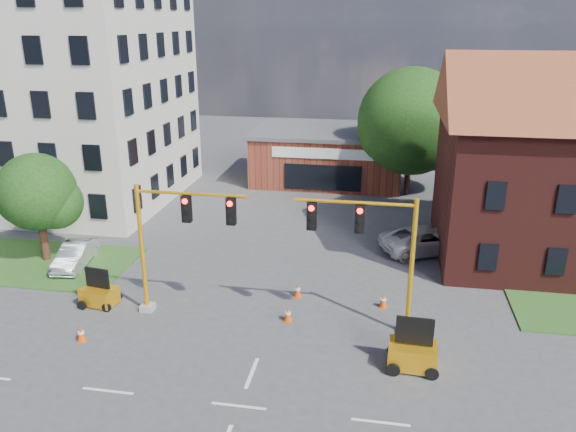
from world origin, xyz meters
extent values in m
plane|color=#47474A|center=(0.00, 0.00, 0.00)|extent=(120.00, 120.00, 0.00)
cube|color=beige|center=(-20.00, 22.00, 10.00)|extent=(18.00, 15.00, 20.00)
cube|color=maroon|center=(0.00, 30.00, 2.00)|extent=(12.00, 8.00, 4.00)
cube|color=#535355|center=(0.00, 30.00, 4.15)|extent=(12.40, 8.40, 0.30)
cube|color=white|center=(0.00, 25.95, 3.20)|extent=(8.00, 0.10, 0.80)
cube|color=black|center=(0.00, 25.95, 1.30)|extent=(6.00, 0.10, 2.00)
cylinder|color=#392014|center=(6.50, 27.00, 2.02)|extent=(0.44, 0.44, 4.04)
sphere|color=#153A11|center=(6.50, 27.00, 5.69)|extent=(8.09, 8.09, 8.09)
sphere|color=#153A11|center=(8.12, 27.30, 4.77)|extent=(5.66, 5.66, 5.66)
cylinder|color=#392014|center=(-14.00, 10.50, 1.45)|extent=(0.44, 0.44, 2.89)
sphere|color=#153A11|center=(-14.00, 10.50, 4.07)|extent=(4.26, 4.26, 4.26)
sphere|color=#153A11|center=(-13.15, 10.80, 3.42)|extent=(2.98, 2.98, 2.98)
cube|color=#9C9C97|center=(-6.00, 6.00, 0.15)|extent=(0.60, 0.60, 0.30)
cylinder|color=#FFA715|center=(-6.00, 6.00, 3.10)|extent=(0.20, 0.20, 6.20)
cylinder|color=#FFA715|center=(-3.50, 6.00, 5.90)|extent=(5.00, 0.14, 0.14)
cube|color=black|center=(-3.75, 6.00, 5.20)|extent=(0.40, 0.32, 1.20)
cube|color=black|center=(-1.75, 6.00, 5.20)|extent=(0.40, 0.32, 1.20)
sphere|color=#FF0C07|center=(-3.75, 5.82, 5.60)|extent=(0.24, 0.24, 0.24)
cube|color=#9C9C97|center=(6.00, 6.00, 0.15)|extent=(0.60, 0.60, 0.30)
cylinder|color=#FFA715|center=(6.00, 6.00, 3.10)|extent=(0.20, 0.20, 6.20)
cylinder|color=#FFA715|center=(3.50, 6.00, 5.90)|extent=(5.00, 0.14, 0.14)
cube|color=black|center=(3.75, 6.00, 5.20)|extent=(0.40, 0.32, 1.20)
cube|color=black|center=(1.75, 6.00, 5.20)|extent=(0.40, 0.32, 1.20)
sphere|color=#FF0C07|center=(3.75, 5.82, 5.60)|extent=(0.24, 0.24, 0.24)
cube|color=#FFA715|center=(-8.46, 6.11, 0.49)|extent=(1.76, 1.31, 0.81)
cube|color=black|center=(-8.46, 6.11, 1.43)|extent=(1.26, 0.30, 0.99)
cube|color=#FFA715|center=(6.14, 3.43, 0.57)|extent=(1.94, 1.36, 0.93)
cube|color=black|center=(6.14, 3.43, 1.66)|extent=(1.46, 0.21, 1.14)
cube|color=#DC460B|center=(-7.69, 2.98, 0.02)|extent=(0.38, 0.38, 0.04)
cone|color=#DC460B|center=(-7.69, 2.98, 0.35)|extent=(0.40, 0.40, 0.70)
cylinder|color=white|center=(-7.69, 2.98, 0.42)|extent=(0.27, 0.27, 0.09)
cube|color=#DC460B|center=(0.78, 8.55, 0.02)|extent=(0.38, 0.38, 0.04)
cone|color=#DC460B|center=(0.78, 8.55, 0.35)|extent=(0.40, 0.40, 0.70)
cylinder|color=white|center=(0.78, 8.55, 0.42)|extent=(0.27, 0.27, 0.09)
cube|color=#DC460B|center=(0.71, 6.13, 0.02)|extent=(0.38, 0.38, 0.04)
cone|color=#DC460B|center=(0.71, 6.13, 0.35)|extent=(0.40, 0.40, 0.70)
cylinder|color=white|center=(0.71, 6.13, 0.42)|extent=(0.27, 0.27, 0.09)
cube|color=#DC460B|center=(4.96, 8.20, 0.02)|extent=(0.38, 0.38, 0.04)
cone|color=#DC460B|center=(4.96, 8.20, 0.35)|extent=(0.40, 0.40, 0.70)
cylinder|color=white|center=(4.96, 8.20, 0.42)|extent=(0.27, 0.27, 0.09)
imported|color=silver|center=(7.39, 15.43, 0.77)|extent=(6.08, 4.63, 1.53)
imported|color=#B9BCC2|center=(-11.93, 10.09, 0.65)|extent=(1.88, 4.09, 1.30)
camera|label=1|loc=(4.57, -16.01, 13.07)|focal=35.00mm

